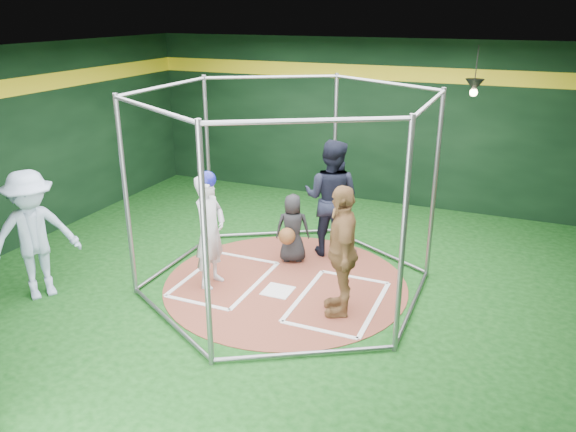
% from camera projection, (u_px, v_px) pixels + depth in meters
% --- Properties ---
extents(room_shell, '(10.10, 9.10, 3.53)m').
position_uv_depth(room_shell, '(286.00, 176.00, 8.22)').
color(room_shell, '#0C380E').
rests_on(room_shell, ground).
extents(clay_disc, '(3.80, 3.80, 0.01)m').
position_uv_depth(clay_disc, '(286.00, 283.00, 8.82)').
color(clay_disc, brown).
rests_on(clay_disc, ground).
extents(home_plate, '(0.43, 0.43, 0.01)m').
position_uv_depth(home_plate, '(278.00, 291.00, 8.56)').
color(home_plate, white).
rests_on(home_plate, clay_disc).
extents(batter_box_left, '(1.17, 1.77, 0.01)m').
position_uv_depth(batter_box_left, '(225.00, 279.00, 8.95)').
color(batter_box_left, white).
rests_on(batter_box_left, clay_disc).
extents(batter_box_right, '(1.17, 1.77, 0.01)m').
position_uv_depth(batter_box_right, '(338.00, 301.00, 8.26)').
color(batter_box_right, white).
rests_on(batter_box_right, clay_disc).
extents(batting_cage, '(4.05, 4.67, 3.00)m').
position_uv_depth(batting_cage, '(285.00, 193.00, 8.30)').
color(batting_cage, gray).
rests_on(batting_cage, ground).
extents(pendant_lamp_near, '(0.34, 0.34, 0.90)m').
position_uv_depth(pendant_lamp_near, '(474.00, 86.00, 10.18)').
color(pendant_lamp_near, black).
rests_on(pendant_lamp_near, room_shell).
extents(batter_figure, '(0.43, 0.65, 1.83)m').
position_uv_depth(batter_figure, '(210.00, 230.00, 8.48)').
color(batter_figure, silver).
rests_on(batter_figure, clay_disc).
extents(visitor_leopard, '(0.82, 1.19, 1.88)m').
position_uv_depth(visitor_leopard, '(342.00, 251.00, 7.68)').
color(visitor_leopard, '#AD7F4A').
rests_on(visitor_leopard, clay_disc).
extents(catcher_figure, '(0.67, 0.67, 1.18)m').
position_uv_depth(catcher_figure, '(292.00, 229.00, 9.39)').
color(catcher_figure, black).
rests_on(catcher_figure, clay_disc).
extents(umpire, '(0.99, 0.78, 2.03)m').
position_uv_depth(umpire, '(331.00, 198.00, 9.56)').
color(umpire, black).
rests_on(umpire, clay_disc).
extents(bystander_blue, '(1.29, 1.45, 1.95)m').
position_uv_depth(bystander_blue, '(34.00, 235.00, 8.14)').
color(bystander_blue, '#A4BAD9').
rests_on(bystander_blue, ground).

